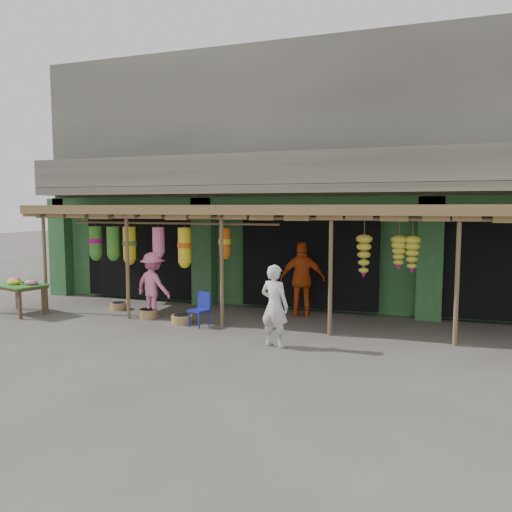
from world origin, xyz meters
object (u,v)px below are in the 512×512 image
(flower_table, at_px, (19,286))
(person_vendor, at_px, (302,279))
(blue_chair, at_px, (201,307))
(person_shopper, at_px, (153,285))
(person_front, at_px, (274,306))

(flower_table, relative_size, person_vendor, 0.90)
(flower_table, distance_m, blue_chair, 5.02)
(flower_table, height_order, person_shopper, person_shopper)
(person_shopper, bearing_deg, person_vendor, -144.02)
(person_front, bearing_deg, flower_table, 8.68)
(flower_table, height_order, blue_chair, flower_table)
(person_front, xyz_separation_m, person_shopper, (-3.63, 1.57, -0.00))
(blue_chair, distance_m, person_vendor, 2.68)
(person_shopper, bearing_deg, blue_chair, 179.02)
(flower_table, bearing_deg, person_shopper, 28.95)
(flower_table, relative_size, person_shopper, 1.05)
(blue_chair, xyz_separation_m, person_shopper, (-1.52, 0.47, 0.37))
(blue_chair, relative_size, person_vendor, 0.42)
(person_vendor, bearing_deg, person_front, 79.50)
(person_vendor, height_order, person_shopper, person_vendor)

